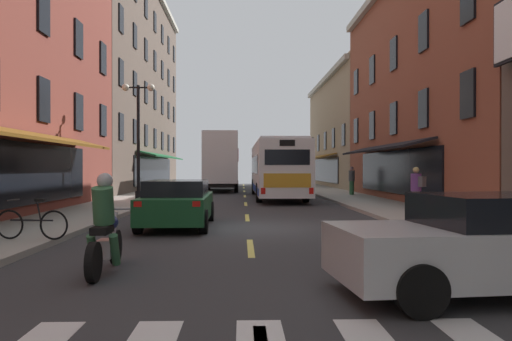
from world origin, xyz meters
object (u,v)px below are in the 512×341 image
Objects in this scene: sedan_far at (178,203)px; sedan_near at (509,243)px; pedestrian_near at (417,189)px; street_lamp_twin at (138,138)px; sedan_mid at (223,179)px; box_truck at (221,162)px; motorcycle_rider at (105,230)px; transit_bus at (277,169)px; bicycle_near at (32,223)px; pedestrian_mid at (352,180)px.

sedan_near is at bearing -54.72° from sedan_far.
street_lamp_twin is at bearing 118.15° from pedestrian_near.
sedan_mid is at bearing 97.76° from sedan_near.
pedestrian_near is (7.60, -19.49, -1.16)m from box_truck.
sedan_near is 6.15m from motorcycle_rider.
box_truck is 15.15m from street_lamp_twin.
transit_bus is 21.63m from sedan_near.
bicycle_near is at bearing -97.19° from box_truck.
sedan_near is 1.12× the size of sedan_mid.
pedestrian_near is (7.98, 2.41, 0.30)m from sedan_far.
sedan_near is 2.99× the size of pedestrian_near.
pedestrian_mid is 0.32× the size of street_lamp_twin.
sedan_mid is 2.66× the size of pedestrian_near.
sedan_mid is at bearing 91.21° from box_truck.
bicycle_near is 1.04× the size of pedestrian_near.
box_truck is 4.06× the size of motorcycle_rider.
pedestrian_mid is (11.31, 18.16, 0.51)m from bicycle_near.
pedestrian_mid is at bearing 60.06° from sedan_far.
street_lamp_twin is at bearing 51.29° from pedestrian_mid.
box_truck is 1.59× the size of street_lamp_twin.
street_lamp_twin is at bearing -101.49° from box_truck.
transit_bus is at bearing 29.97° from pedestrian_mid.
sedan_far is 6.35m from motorcycle_rider.
box_truck reaches higher than sedan_near.
sedan_near is 17.22m from street_lamp_twin.
pedestrian_near is (10.80, 5.82, 0.50)m from bicycle_near.
transit_bus reaches higher than motorcycle_rider.
box_truck is 30.26m from sedan_near.
street_lamp_twin is at bearing 89.02° from bicycle_near.
pedestrian_near is at bearing 76.82° from sedan_near.
transit_bus is 2.45× the size of sedan_near.
sedan_near is at bearing -85.57° from transit_bus.
pedestrian_mid is (8.87, 21.09, 0.30)m from motorcycle_rider.
transit_bus reaches higher than pedestrian_mid.
sedan_near is 2.87× the size of bicycle_near.
transit_bus is 18.39m from bicycle_near.
bicycle_near is 21.40m from pedestrian_mid.
street_lamp_twin reaches higher than sedan_far.
street_lamp_twin is (-2.26, 13.41, 2.36)m from motorcycle_rider.
pedestrian_near is 0.97× the size of pedestrian_mid.
pedestrian_mid is (4.59, 1.08, -0.69)m from transit_bus.
box_truck is 25.56m from bicycle_near.
bicycle_near is (-2.82, -3.41, -0.21)m from sedan_far.
box_truck is at bearing 99.90° from sedan_near.
transit_bus is 9.39m from street_lamp_twin.
sedan_far is at bearing -90.31° from sedan_mid.
box_truck is 28.28m from motorcycle_rider.
street_lamp_twin is (-3.01, -14.82, 0.90)m from box_truck.
pedestrian_near is (2.41, 10.29, 0.29)m from sedan_near.
street_lamp_twin is (-2.81, -24.68, 2.39)m from sedan_mid.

